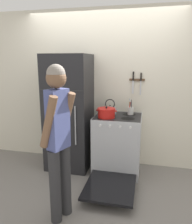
# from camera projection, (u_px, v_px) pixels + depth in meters

# --- Properties ---
(ground_plane) EXTENTS (14.00, 14.00, 0.00)m
(ground_plane) POSITION_uv_depth(u_px,v_px,m) (103.00, 160.00, 3.91)
(ground_plane) COLOR slate
(wall_back) EXTENTS (10.00, 0.06, 2.55)m
(wall_back) POSITION_uv_depth(u_px,v_px,m) (104.00, 89.00, 3.65)
(wall_back) COLOR silver
(wall_back) RESTS_ON ground_plane
(refrigerator) EXTENTS (0.69, 0.65, 1.83)m
(refrigerator) POSITION_uv_depth(u_px,v_px,m) (69.00, 113.00, 3.52)
(refrigerator) COLOR black
(refrigerator) RESTS_ON ground_plane
(stove_range) EXTENTS (0.71, 1.36, 0.91)m
(stove_range) POSITION_uv_depth(u_px,v_px,m) (117.00, 145.00, 3.41)
(stove_range) COLOR silver
(stove_range) RESTS_ON ground_plane
(dutch_oven_pot) EXTENTS (0.31, 0.27, 0.17)m
(dutch_oven_pot) POSITION_uv_depth(u_px,v_px,m) (106.00, 113.00, 3.24)
(dutch_oven_pot) COLOR red
(dutch_oven_pot) RESTS_ON stove_range
(tea_kettle) EXTENTS (0.26, 0.20, 0.24)m
(tea_kettle) POSITION_uv_depth(u_px,v_px,m) (110.00, 110.00, 3.48)
(tea_kettle) COLOR silver
(tea_kettle) RESTS_ON stove_range
(utensil_jar) EXTENTS (0.09, 0.09, 0.26)m
(utensil_jar) POSITION_uv_depth(u_px,v_px,m) (131.00, 110.00, 3.41)
(utensil_jar) COLOR silver
(utensil_jar) RESTS_ON stove_range
(person) EXTENTS (0.36, 0.41, 1.70)m
(person) POSITION_uv_depth(u_px,v_px,m) (59.00, 136.00, 2.27)
(person) COLOR #2D2D30
(person) RESTS_ON ground_plane
(wall_knife_strip) EXTENTS (0.24, 0.03, 0.37)m
(wall_knife_strip) POSITION_uv_depth(u_px,v_px,m) (137.00, 80.00, 3.45)
(wall_knife_strip) COLOR brown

